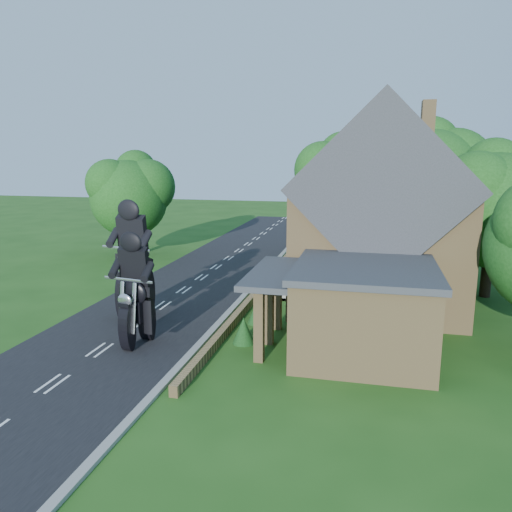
% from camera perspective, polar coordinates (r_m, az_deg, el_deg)
% --- Properties ---
extents(ground, '(120.00, 120.00, 0.00)m').
position_cam_1_polar(ground, '(23.23, -13.65, -7.69)').
color(ground, '#1E4914').
rests_on(ground, ground).
extents(road, '(7.00, 80.00, 0.02)m').
position_cam_1_polar(road, '(23.22, -13.65, -7.66)').
color(road, black).
rests_on(road, ground).
extents(kerb, '(0.30, 80.00, 0.12)m').
position_cam_1_polar(kerb, '(21.86, -4.98, -8.46)').
color(kerb, gray).
rests_on(kerb, ground).
extents(garden_wall, '(0.30, 22.00, 0.40)m').
position_cam_1_polar(garden_wall, '(26.23, -0.24, -4.65)').
color(garden_wall, '#987B4D').
rests_on(garden_wall, ground).
extents(house, '(9.54, 8.64, 10.24)m').
position_cam_1_polar(house, '(25.70, 13.88, 4.11)').
color(house, '#987B4D').
rests_on(house, ground).
extents(annex, '(7.05, 5.94, 3.44)m').
position_cam_1_polar(annex, '(19.57, 11.85, -5.82)').
color(annex, '#987B4D').
rests_on(annex, ground).
extents(tree_house_right, '(6.51, 6.00, 8.40)m').
position_cam_1_polar(tree_house_right, '(28.96, 26.25, 5.75)').
color(tree_house_right, black).
rests_on(tree_house_right, ground).
extents(tree_behind_house, '(7.81, 7.20, 10.08)m').
position_cam_1_polar(tree_behind_house, '(35.89, 19.85, 8.83)').
color(tree_behind_house, black).
rests_on(tree_behind_house, ground).
extents(tree_behind_left, '(6.94, 6.40, 9.16)m').
position_cam_1_polar(tree_behind_left, '(36.72, 10.16, 8.60)').
color(tree_behind_left, black).
rests_on(tree_behind_left, ground).
extents(tree_far_road, '(6.08, 5.60, 7.84)m').
position_cam_1_polar(tree_far_road, '(37.75, -13.75, 7.17)').
color(tree_far_road, black).
rests_on(tree_far_road, ground).
extents(shrub_a, '(0.90, 0.90, 1.10)m').
position_cam_1_polar(shrub_a, '(20.35, -1.42, -8.49)').
color(shrub_a, '#103413').
rests_on(shrub_a, ground).
extents(shrub_b, '(0.90, 0.90, 1.10)m').
position_cam_1_polar(shrub_b, '(22.65, 0.18, -6.38)').
color(shrub_b, '#103413').
rests_on(shrub_b, ground).
extents(shrub_c, '(0.90, 0.90, 1.10)m').
position_cam_1_polar(shrub_c, '(24.98, 1.47, -4.65)').
color(shrub_c, '#103413').
rests_on(shrub_c, ground).
extents(shrub_d, '(0.90, 0.90, 1.10)m').
position_cam_1_polar(shrub_d, '(29.74, 3.42, -2.02)').
color(shrub_d, '#103413').
rests_on(shrub_d, ground).
extents(shrub_e, '(0.90, 0.90, 1.10)m').
position_cam_1_polar(shrub_e, '(32.14, 4.18, -0.99)').
color(shrub_e, '#103413').
rests_on(shrub_e, ground).
extents(shrub_f, '(0.90, 0.90, 1.10)m').
position_cam_1_polar(shrub_f, '(34.56, 4.83, -0.11)').
color(shrub_f, '#103413').
rests_on(shrub_f, ground).
extents(motorcycle_lead, '(0.62, 1.53, 1.39)m').
position_cam_1_polar(motorcycle_lead, '(20.64, -13.38, -8.11)').
color(motorcycle_lead, black).
rests_on(motorcycle_lead, ground).
extents(motorcycle_follow, '(0.81, 1.84, 1.66)m').
position_cam_1_polar(motorcycle_follow, '(24.09, -13.58, -4.91)').
color(motorcycle_follow, black).
rests_on(motorcycle_follow, ground).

